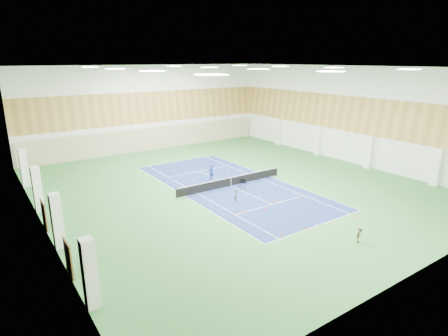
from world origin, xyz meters
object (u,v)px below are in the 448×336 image
at_px(child_court, 237,195).
at_px(ball_cart, 243,184).
at_px(coach, 211,172).
at_px(child_apron, 358,235).
at_px(tennis_net, 231,181).

height_order(child_court, ball_cart, child_court).
height_order(coach, ball_cart, coach).
height_order(coach, child_apron, coach).
bearing_deg(coach, child_apron, 84.62).
bearing_deg(child_court, tennis_net, 45.44).
xyz_separation_m(coach, child_apron, (0.90, -18.27, -0.36)).
relative_size(child_apron, ball_cart, 1.14).
distance_m(tennis_net, child_court, 4.45).
xyz_separation_m(coach, child_court, (-1.52, -6.73, -0.33)).
height_order(tennis_net, child_apron, child_apron).
bearing_deg(ball_cart, child_apron, -72.71).
bearing_deg(coach, child_court, 69.06).
bearing_deg(tennis_net, child_court, -118.69).
xyz_separation_m(child_apron, ball_cart, (0.16, 13.98, -0.07)).
bearing_deg(ball_cart, coach, 121.77).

